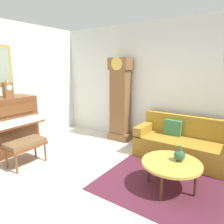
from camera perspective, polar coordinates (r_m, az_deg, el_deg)
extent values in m
cube|color=beige|center=(3.41, -7.79, -20.85)|extent=(6.40, 6.00, 0.10)
cube|color=silver|center=(4.90, 11.11, 7.42)|extent=(5.30, 0.10, 2.80)
cube|color=#4C1E2D|center=(3.44, 14.83, -19.80)|extent=(2.10, 1.50, 0.01)
cube|color=brown|center=(4.82, -28.73, -3.71)|extent=(0.60, 1.44, 1.19)
cube|color=brown|center=(4.43, -26.32, -3.69)|extent=(0.28, 1.38, 0.04)
cube|color=white|center=(4.42, -26.40, -2.94)|extent=(0.26, 1.32, 0.08)
cube|color=brown|center=(4.46, -27.39, 0.27)|extent=(0.03, 1.20, 0.20)
cube|color=brown|center=(4.19, -22.87, -8.60)|extent=(0.42, 0.70, 0.04)
cube|color=brown|center=(4.17, -22.94, -7.83)|extent=(0.40, 0.68, 0.08)
cylinder|color=brown|center=(4.00, -25.04, -12.95)|extent=(0.04, 0.04, 0.36)
cylinder|color=brown|center=(4.29, -18.04, -10.58)|extent=(0.04, 0.04, 0.36)
cylinder|color=brown|center=(4.26, -27.28, -11.59)|extent=(0.04, 0.04, 0.36)
cylinder|color=brown|center=(4.53, -20.54, -9.49)|extent=(0.04, 0.04, 0.36)
cube|color=brown|center=(5.27, 2.16, -6.61)|extent=(0.52, 0.34, 0.18)
cube|color=brown|center=(5.06, 2.24, 1.97)|extent=(0.44, 0.28, 1.78)
cube|color=brown|center=(4.97, 2.34, 13.25)|extent=(0.52, 0.32, 0.28)
cylinder|color=gold|center=(4.84, 1.33, 13.28)|extent=(0.30, 0.02, 0.30)
cylinder|color=gold|center=(5.01, 1.94, 2.56)|extent=(0.03, 0.03, 0.70)
cube|color=olive|center=(4.36, 19.48, -9.87)|extent=(1.90, 0.80, 0.42)
cube|color=olive|center=(4.51, 20.89, -3.73)|extent=(1.90, 0.20, 0.44)
cube|color=olive|center=(4.54, 9.24, -4.52)|extent=(0.18, 0.80, 0.20)
cube|color=#38754C|center=(4.45, 16.59, -4.18)|extent=(0.34, 0.12, 0.32)
cylinder|color=gold|center=(3.27, 16.18, -13.52)|extent=(0.88, 0.88, 0.04)
torus|color=#4C2B19|center=(3.27, 16.18, -13.52)|extent=(0.88, 0.88, 0.04)
cylinder|color=#4C2B19|center=(3.67, 17.85, -14.35)|extent=(0.04, 0.04, 0.39)
cylinder|color=#4C2B19|center=(3.29, 22.17, -18.05)|extent=(0.04, 0.04, 0.39)
cylinder|color=#4C2B19|center=(3.07, 13.61, -19.78)|extent=(0.04, 0.04, 0.39)
cylinder|color=#4C2B19|center=(3.48, 10.14, -15.51)|extent=(0.04, 0.04, 0.39)
cube|color=brown|center=(4.78, -26.93, 5.51)|extent=(0.12, 0.18, 0.30)
cylinder|color=white|center=(4.72, -26.62, 6.08)|extent=(0.01, 0.11, 0.11)
cone|color=brown|center=(4.77, -27.16, 7.77)|extent=(0.10, 0.10, 0.08)
cylinder|color=#234C33|center=(3.33, 18.13, -12.64)|extent=(0.09, 0.09, 0.01)
sphere|color=#285638|center=(3.30, 18.23, -11.40)|extent=(0.17, 0.17, 0.17)
cylinder|color=#285638|center=(3.26, 18.37, -9.54)|extent=(0.04, 0.04, 0.08)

